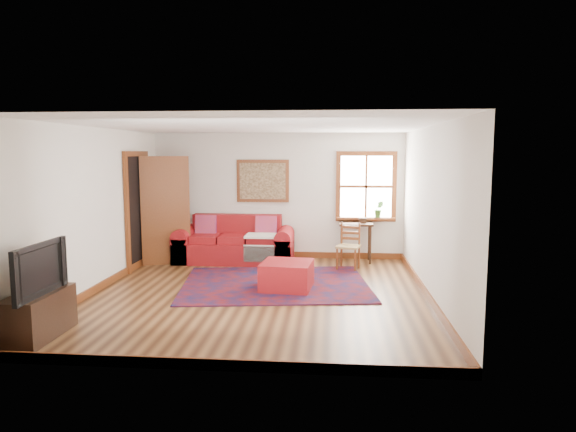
# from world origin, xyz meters

# --- Properties ---
(ground) EXTENTS (5.50, 5.50, 0.00)m
(ground) POSITION_xyz_m (0.00, 0.00, 0.00)
(ground) COLOR #3D2110
(ground) RESTS_ON ground
(room_envelope) EXTENTS (5.04, 5.54, 2.52)m
(room_envelope) POSITION_xyz_m (0.00, 0.02, 1.65)
(room_envelope) COLOR silver
(room_envelope) RESTS_ON ground
(window) EXTENTS (1.18, 0.20, 1.38)m
(window) POSITION_xyz_m (1.78, 2.70, 1.31)
(window) COLOR white
(window) RESTS_ON ground
(doorway) EXTENTS (0.89, 1.08, 2.14)m
(doorway) POSITION_xyz_m (-2.21, 1.78, 1.07)
(doorway) COLOR black
(doorway) RESTS_ON ground
(framed_artwork) EXTENTS (1.05, 0.07, 0.85)m
(framed_artwork) POSITION_xyz_m (-0.30, 2.71, 1.55)
(framed_artwork) COLOR brown
(framed_artwork) RESTS_ON ground
(persian_rug) EXTENTS (3.23, 2.72, 0.02)m
(persian_rug) POSITION_xyz_m (0.19, 0.59, 0.01)
(persian_rug) COLOR #590C0E
(persian_rug) RESTS_ON ground
(red_leather_sofa) EXTENTS (2.27, 0.94, 0.89)m
(red_leather_sofa) POSITION_xyz_m (-0.80, 2.31, 0.30)
(red_leather_sofa) COLOR maroon
(red_leather_sofa) RESTS_ON ground
(red_ottoman) EXTENTS (0.83, 0.83, 0.43)m
(red_ottoman) POSITION_xyz_m (0.40, 0.31, 0.22)
(red_ottoman) COLOR maroon
(red_ottoman) RESTS_ON ground
(side_table) EXTENTS (0.64, 0.48, 0.77)m
(side_table) POSITION_xyz_m (1.55, 2.44, 0.64)
(side_table) COLOR black
(side_table) RESTS_ON ground
(ladder_back_chair) EXTENTS (0.48, 0.47, 0.84)m
(ladder_back_chair) POSITION_xyz_m (1.40, 1.82, 0.45)
(ladder_back_chair) COLOR tan
(ladder_back_chair) RESTS_ON ground
(media_cabinet) EXTENTS (0.43, 0.96, 0.53)m
(media_cabinet) POSITION_xyz_m (-2.27, -2.01, 0.26)
(media_cabinet) COLOR black
(media_cabinet) RESTS_ON ground
(television) EXTENTS (0.14, 1.03, 0.59)m
(television) POSITION_xyz_m (-2.25, -2.11, 0.83)
(television) COLOR black
(television) RESTS_ON media_cabinet
(candle_hurricane) EXTENTS (0.12, 0.12, 0.18)m
(candle_hurricane) POSITION_xyz_m (-2.22, -1.58, 0.61)
(candle_hurricane) COLOR silver
(candle_hurricane) RESTS_ON media_cabinet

